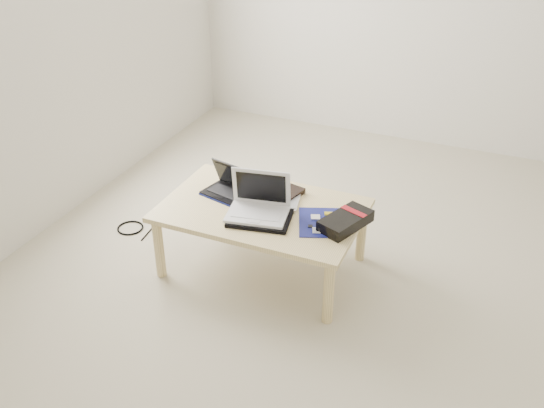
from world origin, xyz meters
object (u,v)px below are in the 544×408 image
at_px(coffee_table, 262,215).
at_px(gpu_box, 346,221).
at_px(netbook, 229,187).
at_px(white_laptop, 259,205).

distance_m(coffee_table, gpu_box, 0.49).
relative_size(netbook, white_laptop, 0.85).
bearing_deg(white_laptop, gpu_box, 9.94).
bearing_deg(white_laptop, coffee_table, 101.95).
relative_size(coffee_table, netbook, 3.64).
bearing_deg(netbook, gpu_box, -5.76).
bearing_deg(gpu_box, coffee_table, -179.94).
relative_size(coffee_table, white_laptop, 3.10).
distance_m(netbook, gpu_box, 0.72).
relative_size(coffee_table, gpu_box, 3.28).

